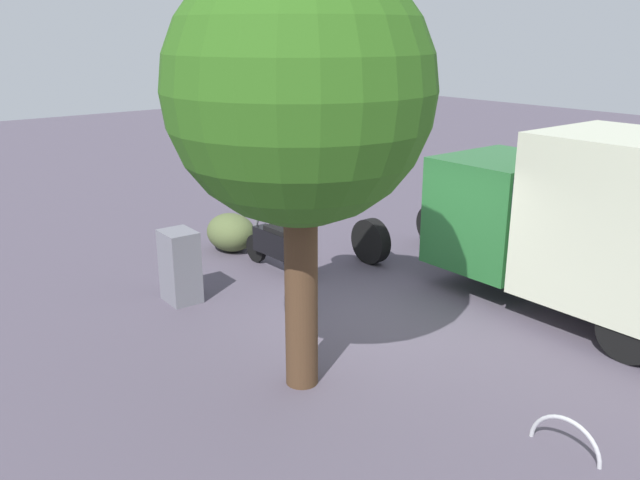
% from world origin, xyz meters
% --- Properties ---
extents(ground_plane, '(60.00, 60.00, 0.00)m').
position_xyz_m(ground_plane, '(0.00, 0.00, 0.00)').
color(ground_plane, '#4E4655').
extents(box_truck_near, '(8.54, 2.23, 3.00)m').
position_xyz_m(box_truck_near, '(-2.64, -2.71, 1.65)').
color(box_truck_near, black).
rests_on(box_truck_near, ground).
extents(motorcycle, '(1.81, 0.55, 1.20)m').
position_xyz_m(motorcycle, '(2.96, -0.06, 0.52)').
color(motorcycle, black).
rests_on(motorcycle, ground).
extents(stop_sign, '(0.71, 0.33, 3.04)m').
position_xyz_m(stop_sign, '(1.32, 0.57, 2.03)').
color(stop_sign, '#9E9EA3').
rests_on(stop_sign, ground).
extents(street_tree, '(3.19, 3.19, 5.38)m').
position_xyz_m(street_tree, '(-0.76, 2.16, 3.75)').
color(street_tree, '#47301E').
rests_on(street_tree, ground).
extents(utility_cabinet, '(0.65, 0.54, 1.25)m').
position_xyz_m(utility_cabinet, '(2.74, 2.08, 0.62)').
color(utility_cabinet, slate).
rests_on(utility_cabinet, ground).
extents(bike_rack_hoop, '(0.85, 0.11, 0.85)m').
position_xyz_m(bike_rack_hoop, '(-3.78, 0.82, 0.00)').
color(bike_rack_hoop, '#B7B7BC').
rests_on(bike_rack_hoop, ground).
extents(shrub_near_sign, '(1.16, 0.95, 0.79)m').
position_xyz_m(shrub_near_sign, '(4.56, -0.04, 0.39)').
color(shrub_near_sign, '#505D34').
rests_on(shrub_near_sign, ground).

